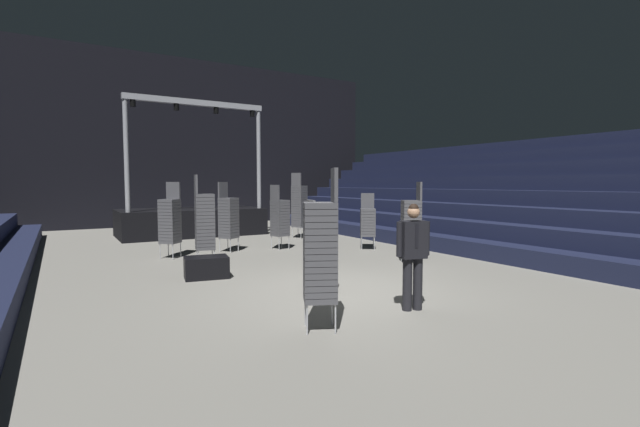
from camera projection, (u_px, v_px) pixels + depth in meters
name	position (u px, v px, depth m)	size (l,w,h in m)	color
ground_plane	(337.00, 293.00, 8.21)	(22.00, 30.00, 0.10)	gray
arena_end_wall	(164.00, 141.00, 20.77)	(22.00, 0.30, 8.00)	black
bleacher_bank_right	(543.00, 190.00, 13.04)	(6.00, 24.00, 3.60)	#191E38
stage_riser	(191.00, 219.00, 17.02)	(5.30, 2.66, 5.02)	black
man_with_tie	(413.00, 250.00, 6.90)	(0.57, 0.33, 1.70)	black
chair_stack_front_left	(204.00, 220.00, 10.64)	(0.51, 0.51, 2.22)	#B2B5BA
chair_stack_front_right	(170.00, 220.00, 11.78)	(0.62, 0.62, 2.05)	#B2B5BA
chair_stack_mid_left	(321.00, 250.00, 5.96)	(0.59, 0.59, 2.22)	#B2B5BA
chair_stack_mid_right	(320.00, 246.00, 8.10)	(0.53, 0.53, 1.71)	#B2B5BA
chair_stack_mid_centre	(299.00, 206.00, 16.10)	(0.60, 0.60, 2.39)	#B2B5BA
chair_stack_rear_left	(228.00, 217.00, 12.86)	(0.61, 0.61, 2.05)	#B2B5BA
chair_stack_rear_right	(368.00, 221.00, 13.33)	(0.61, 0.61, 1.71)	#B2B5BA
chair_stack_rear_centre	(280.00, 217.00, 13.39)	(0.52, 0.52, 1.96)	#B2B5BA
chair_stack_aisle_left	(411.00, 223.00, 11.00)	(0.60, 0.60, 2.05)	#B2B5BA
equipment_road_case	(206.00, 267.00, 9.32)	(0.90, 0.60, 0.46)	black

